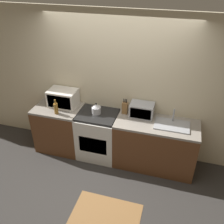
# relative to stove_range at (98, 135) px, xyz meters

# --- Properties ---
(ground_plane) EXTENTS (16.00, 16.00, 0.00)m
(ground_plane) POSITION_rel_stove_range_xyz_m (0.27, -0.65, -0.45)
(ground_plane) COLOR #33302D
(wall_back) EXTENTS (10.00, 0.06, 2.60)m
(wall_back) POSITION_rel_stove_range_xyz_m (0.27, 0.34, 0.85)
(wall_back) COLOR beige
(wall_back) RESTS_ON ground_plane
(counter_left_run) EXTENTS (0.85, 0.62, 0.90)m
(counter_left_run) POSITION_rel_stove_range_xyz_m (-0.78, 0.00, 0.00)
(counter_left_run) COLOR brown
(counter_left_run) RESTS_ON ground_plane
(counter_right_run) EXTENTS (1.38, 0.62, 0.90)m
(counter_right_run) POSITION_rel_stove_range_xyz_m (1.04, 0.00, 0.00)
(counter_right_run) COLOR brown
(counter_right_run) RESTS_ON ground_plane
(stove_range) EXTENTS (0.70, 0.62, 0.90)m
(stove_range) POSITION_rel_stove_range_xyz_m (0.00, 0.00, 0.00)
(stove_range) COLOR silver
(stove_range) RESTS_ON ground_plane
(kettle) EXTENTS (0.16, 0.16, 0.21)m
(kettle) POSITION_rel_stove_range_xyz_m (-0.03, 0.02, 0.54)
(kettle) COLOR #B7B7BC
(kettle) RESTS_ON stove_range
(microwave) EXTENTS (0.51, 0.35, 0.31)m
(microwave) POSITION_rel_stove_range_xyz_m (-0.70, 0.11, 0.61)
(microwave) COLOR silver
(microwave) RESTS_ON counter_left_run
(bottle) EXTENTS (0.07, 0.07, 0.28)m
(bottle) POSITION_rel_stove_range_xyz_m (-0.70, -0.18, 0.56)
(bottle) COLOR olive
(bottle) RESTS_ON counter_left_run
(knife_block) EXTENTS (0.10, 0.08, 0.28)m
(knife_block) POSITION_rel_stove_range_xyz_m (0.45, 0.16, 0.56)
(knife_block) COLOR brown
(knife_block) RESTS_ON counter_right_run
(toaster_oven) EXTENTS (0.40, 0.27, 0.24)m
(toaster_oven) POSITION_rel_stove_range_xyz_m (0.75, 0.15, 0.57)
(toaster_oven) COLOR #999BA0
(toaster_oven) RESTS_ON counter_right_run
(sink_basin) EXTENTS (0.56, 0.36, 0.24)m
(sink_basin) POSITION_rel_stove_range_xyz_m (1.28, 0.01, 0.47)
(sink_basin) COLOR #999BA0
(sink_basin) RESTS_ON counter_right_run
(dining_table) EXTENTS (0.77, 0.55, 0.74)m
(dining_table) POSITION_rel_stove_range_xyz_m (0.71, -1.79, 0.16)
(dining_table) COLOR brown
(dining_table) RESTS_ON ground_plane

